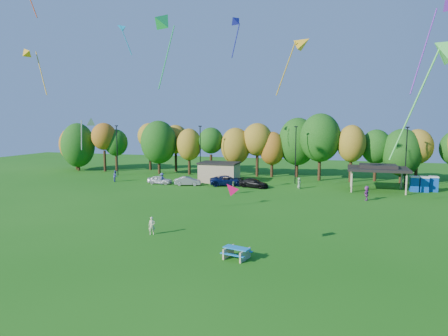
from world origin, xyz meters
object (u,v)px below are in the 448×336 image
(picnic_table, at_px, (237,252))
(car_a, at_px, (160,180))
(car_b, at_px, (188,181))
(car_d, at_px, (254,183))
(car_c, at_px, (228,181))
(porta_potties, at_px, (424,184))
(kite_flyer, at_px, (152,226))

(picnic_table, bearing_deg, car_a, 138.77)
(car_a, bearing_deg, car_b, -92.02)
(picnic_table, xyz_separation_m, car_d, (-5.56, 30.49, 0.18))
(car_c, bearing_deg, picnic_table, 177.98)
(car_c, bearing_deg, car_d, -116.84)
(porta_potties, height_order, car_d, porta_potties)
(porta_potties, bearing_deg, car_d, -171.48)
(car_b, bearing_deg, picnic_table, -168.13)
(car_a, bearing_deg, car_c, -83.37)
(porta_potties, relative_size, kite_flyer, 2.37)
(picnic_table, height_order, kite_flyer, kite_flyer)
(car_b, distance_m, car_d, 10.25)
(car_c, height_order, car_d, car_c)
(car_a, relative_size, car_c, 0.71)
(porta_potties, distance_m, kite_flyer, 40.51)
(kite_flyer, bearing_deg, car_d, 57.25)
(kite_flyer, xyz_separation_m, car_d, (3.20, 26.72, -0.13))
(porta_potties, xyz_separation_m, picnic_table, (-18.15, -34.04, -0.62))
(porta_potties, xyz_separation_m, car_c, (-27.96, -3.01, -0.33))
(picnic_table, height_order, car_b, car_b)
(car_a, xyz_separation_m, car_b, (4.75, -0.03, 0.00))
(kite_flyer, height_order, car_b, kite_flyer)
(car_a, xyz_separation_m, car_c, (10.71, 1.56, 0.10))
(car_b, height_order, car_c, car_c)
(car_a, distance_m, car_d, 14.98)
(porta_potties, relative_size, car_c, 0.68)
(car_d, bearing_deg, car_a, 107.23)
(porta_potties, bearing_deg, picnic_table, -118.07)
(car_c, bearing_deg, car_b, 85.39)
(porta_potties, height_order, car_c, porta_potties)
(car_b, bearing_deg, car_a, 73.34)
(picnic_table, height_order, car_a, car_a)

